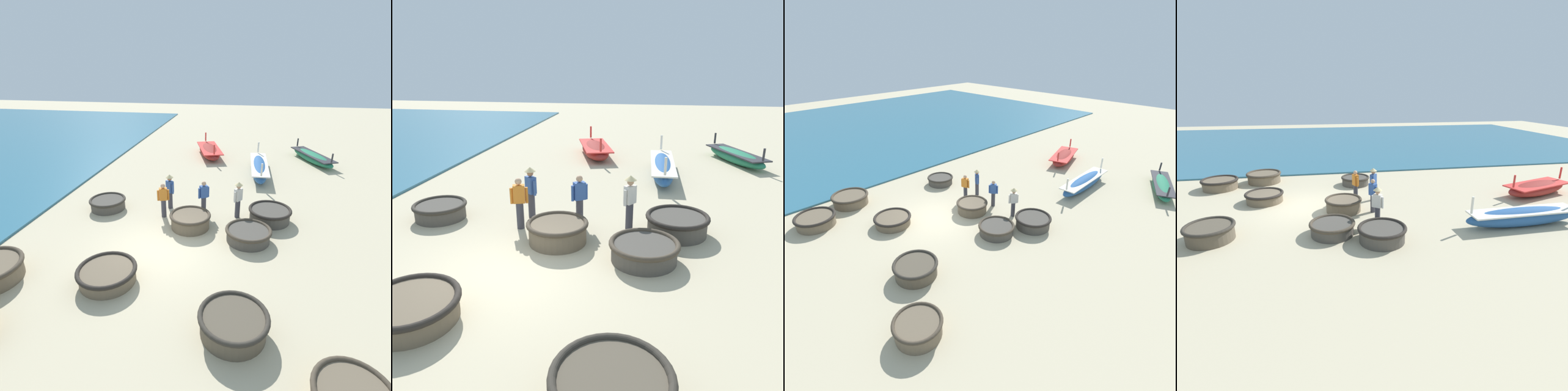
% 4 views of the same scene
% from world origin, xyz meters
% --- Properties ---
extents(ground_plane, '(80.00, 80.00, 0.00)m').
position_xyz_m(ground_plane, '(0.00, 0.00, 0.00)').
color(ground_plane, '#C6B793').
extents(coracle_front_left, '(1.89, 1.89, 0.51)m').
position_xyz_m(coracle_front_left, '(-1.07, -1.91, 0.28)').
color(coracle_front_left, brown).
rests_on(coracle_front_left, ground).
extents(coracle_beside_post, '(1.82, 1.82, 0.62)m').
position_xyz_m(coracle_beside_post, '(2.93, -3.26, 0.34)').
color(coracle_beside_post, brown).
rests_on(coracle_beside_post, ground).
extents(coracle_center, '(1.78, 1.78, 0.52)m').
position_xyz_m(coracle_center, '(3.25, 1.22, 0.29)').
color(coracle_center, '#4C473F').
rests_on(coracle_center, ground).
extents(coracle_weathered, '(1.83, 1.83, 0.59)m').
position_xyz_m(coracle_weathered, '(4.15, 2.99, 0.32)').
color(coracle_weathered, '#4C473F').
rests_on(coracle_weathered, ground).
extents(coracle_upturned, '(1.67, 1.67, 0.51)m').
position_xyz_m(coracle_upturned, '(-3.25, 2.95, 0.28)').
color(coracle_upturned, '#4C473F').
rests_on(coracle_upturned, ground).
extents(coracle_nearest, '(1.71, 1.71, 0.62)m').
position_xyz_m(coracle_nearest, '(0.87, 1.87, 0.34)').
color(coracle_nearest, brown).
rests_on(coracle_nearest, ground).
extents(long_boat_white_hull, '(1.08, 5.06, 1.41)m').
position_xyz_m(long_boat_white_hull, '(3.81, 8.97, 0.40)').
color(long_boat_white_hull, '#285693').
rests_on(long_boat_white_hull, ground).
extents(long_boat_red_hull, '(2.40, 4.25, 1.31)m').
position_xyz_m(long_boat_red_hull, '(0.36, 12.27, 0.38)').
color(long_boat_red_hull, maroon).
rests_on(long_boat_red_hull, ground).
extents(long_boat_ochre_hull, '(2.62, 4.48, 1.15)m').
position_xyz_m(long_boat_ochre_hull, '(7.46, 12.07, 0.33)').
color(long_boat_ochre_hull, '#237551').
rests_on(long_boat_ochre_hull, ground).
extents(fisherman_with_hat, '(0.43, 0.39, 1.67)m').
position_xyz_m(fisherman_with_hat, '(-0.38, 3.51, 0.96)').
color(fisherman_with_hat, '#383842').
rests_on(fisherman_with_hat, ground).
extents(fisherman_hauling, '(0.38, 0.45, 1.67)m').
position_xyz_m(fisherman_hauling, '(2.76, 3.10, 0.96)').
color(fisherman_hauling, '#383842').
rests_on(fisherman_hauling, ground).
extents(fisherman_standing_left, '(0.51, 0.31, 1.57)m').
position_xyz_m(fisherman_standing_left, '(-0.46, 2.61, 0.84)').
color(fisherman_standing_left, '#383842').
rests_on(fisherman_standing_left, ground).
extents(fisherman_standing_right, '(0.46, 0.37, 1.57)m').
position_xyz_m(fisherman_standing_right, '(1.24, 3.18, 0.84)').
color(fisherman_standing_right, '#383842').
rests_on(fisherman_standing_right, ground).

